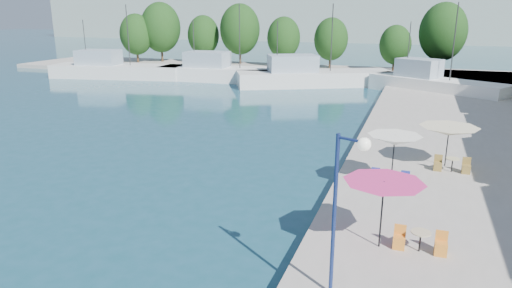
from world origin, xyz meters
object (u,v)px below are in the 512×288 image
at_px(umbrella_white, 395,140).
at_px(umbrella_cream, 449,131).
at_px(trawler_01, 115,70).
at_px(trawler_03, 311,77).
at_px(street_lamp, 346,188).
at_px(trawler_04, 432,85).
at_px(trawler_02, 223,73).
at_px(umbrella_pink, 384,188).

distance_m(umbrella_white, umbrella_cream, 4.59).
distance_m(trawler_01, trawler_03, 27.41).
bearing_deg(umbrella_white, umbrella_cream, 54.87).
bearing_deg(umbrella_cream, umbrella_white, -125.13).
bearing_deg(trawler_01, umbrella_cream, -43.72).
height_order(umbrella_white, street_lamp, street_lamp).
bearing_deg(trawler_03, street_lamp, -102.82).
xyz_separation_m(trawler_04, umbrella_white, (-2.34, -31.41, 1.75)).
bearing_deg(street_lamp, trawler_03, 126.52).
height_order(trawler_02, trawler_03, same).
bearing_deg(street_lamp, umbrella_white, 107.95).
xyz_separation_m(trawler_03, umbrella_white, (11.75, -33.17, 1.75)).
bearing_deg(trawler_04, umbrella_cream, -59.60).
bearing_deg(street_lamp, umbrella_cream, 98.70).
height_order(trawler_01, trawler_02, same).
relative_size(trawler_03, street_lamp, 3.85).
xyz_separation_m(umbrella_white, umbrella_cream, (2.64, 3.75, -0.23)).
distance_m(trawler_02, umbrella_cream, 39.53).
height_order(umbrella_white, umbrella_cream, umbrella_white).
distance_m(trawler_04, umbrella_white, 31.55).
bearing_deg(umbrella_white, umbrella_pink, -89.79).
bearing_deg(umbrella_white, trawler_03, 109.50).
relative_size(trawler_01, umbrella_cream, 5.93).
distance_m(umbrella_pink, street_lamp, 3.85).
relative_size(trawler_02, trawler_04, 1.25).
relative_size(trawler_02, street_lamp, 3.69).
height_order(trawler_03, umbrella_white, trawler_03).
height_order(umbrella_pink, umbrella_white, umbrella_pink).
relative_size(trawler_02, umbrella_white, 7.06).
xyz_separation_m(trawler_02, umbrella_pink, (23.64, -40.09, 1.79)).
relative_size(trawler_01, trawler_04, 1.27).
bearing_deg(street_lamp, trawler_04, 108.11).
distance_m(trawler_02, umbrella_white, 40.84).
bearing_deg(trawler_01, umbrella_white, -48.98).
height_order(trawler_02, umbrella_white, trawler_02).
height_order(trawler_03, street_lamp, trawler_03).
bearing_deg(trawler_04, street_lamp, -64.52).
xyz_separation_m(trawler_01, umbrella_cream, (41.71, -27.31, 1.52)).
distance_m(umbrella_pink, umbrella_cream, 10.89).
height_order(trawler_02, umbrella_pink, trawler_02).
bearing_deg(street_lamp, trawler_02, 140.01).
height_order(trawler_02, trawler_04, same).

